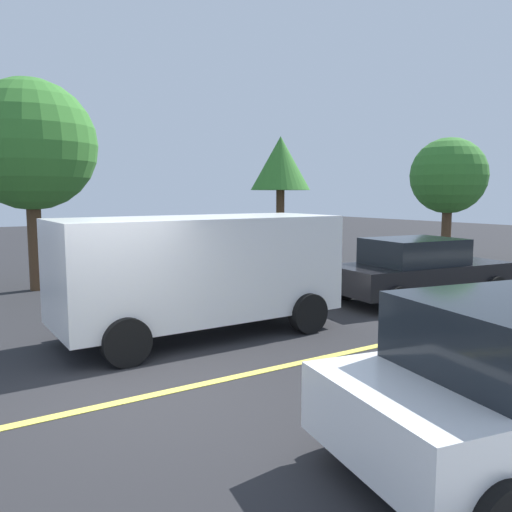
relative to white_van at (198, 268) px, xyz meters
The scene contains 7 objects.
ground_plane 3.31m from the white_van, 129.95° to the right, with size 80.00×80.00×0.00m, color #262628.
lane_marking_centre 2.85m from the white_van, 66.05° to the right, with size 28.00×0.16×0.01m, color #E0D14C.
white_van is the anchor object (origin of this frame).
car_black_crossing 5.90m from the white_van, ahead, with size 4.68×2.49×1.55m.
tree_left_verge 7.24m from the white_van, 104.42° to the left, with size 3.47×3.47×5.66m.
tree_centre_verge 14.67m from the white_van, 19.99° to the left, with size 3.03×3.03×4.87m.
tree_right_verge 7.39m from the white_van, 42.24° to the left, with size 1.85×1.85×4.39m.
Camera 1 is at (-2.28, -6.21, 2.61)m, focal length 36.46 mm.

